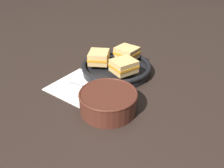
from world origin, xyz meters
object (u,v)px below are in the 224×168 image
object	(u,v)px
soup_bowl	(108,100)
spoon	(94,89)
sandwich_near_left	(124,66)
sandwich_far_left	(99,57)
skillet	(116,68)
sandwich_near_right	(127,53)

from	to	relation	value
soup_bowl	spoon	xyz separation A→B (m)	(-0.12, 0.03, -0.03)
sandwich_near_left	sandwich_far_left	xyz separation A→B (m)	(-0.12, -0.02, 0.00)
soup_bowl	sandwich_far_left	size ratio (longest dim) A/B	1.53
sandwich_far_left	sandwich_near_left	bearing A→B (deg)	8.31
skillet	sandwich_near_right	distance (m)	0.08
spoon	sandwich_near_left	bearing A→B (deg)	56.28
spoon	soup_bowl	bearing A→B (deg)	-39.61
soup_bowl	skillet	xyz separation A→B (m)	(-0.16, 0.19, -0.02)
soup_bowl	sandwich_near_right	size ratio (longest dim) A/B	1.84
sandwich_near_right	sandwich_far_left	world-z (taller)	same
sandwich_near_left	sandwich_near_right	size ratio (longest dim) A/B	1.01
spoon	sandwich_near_left	world-z (taller)	sandwich_near_left
soup_bowl	sandwich_near_left	xyz separation A→B (m)	(-0.09, 0.16, 0.03)
spoon	sandwich_far_left	world-z (taller)	sandwich_far_left
skillet	sandwich_near_right	size ratio (longest dim) A/B	2.88
skillet	sandwich_far_left	size ratio (longest dim) A/B	2.40
spoon	sandwich_near_right	xyz separation A→B (m)	(-0.05, 0.22, 0.06)
sandwich_near_left	sandwich_near_right	bearing A→B (deg)	128.31
soup_bowl	sandwich_near_right	bearing A→B (deg)	123.42
spoon	sandwich_far_left	size ratio (longest dim) A/B	1.28
soup_bowl	sandwich_far_left	xyz separation A→B (m)	(-0.22, 0.14, 0.03)
sandwich_near_right	soup_bowl	bearing A→B (deg)	-56.58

